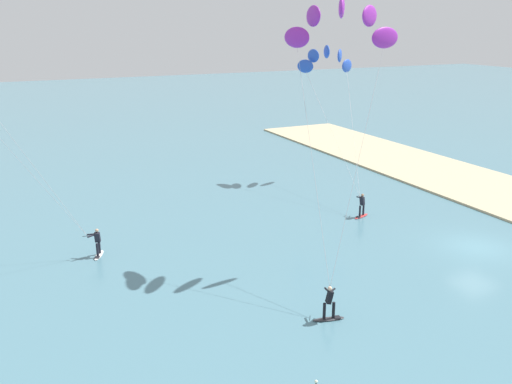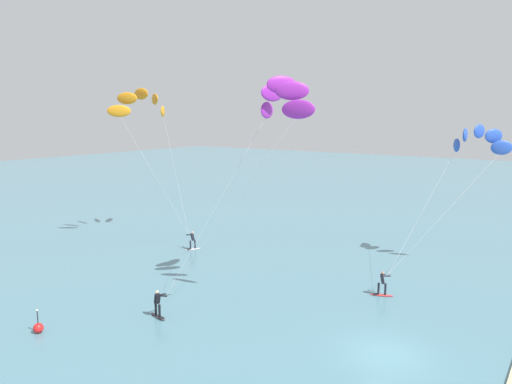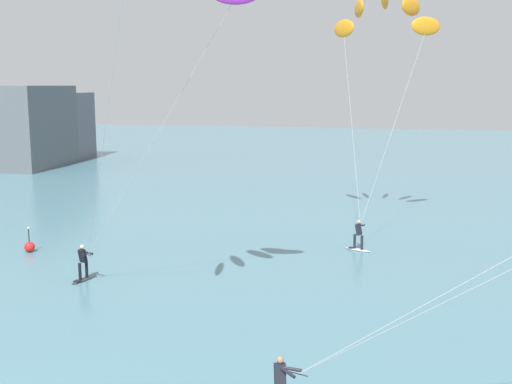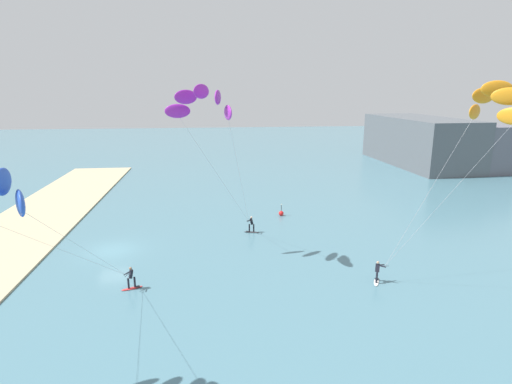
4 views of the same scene
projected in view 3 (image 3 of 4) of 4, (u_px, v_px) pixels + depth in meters
kitesurfer_far_out at (384, 21)px, 38.26m from camera, size 6.69×8.68×14.51m
marker_buoy at (30, 247)px, 33.75m from camera, size 0.56×0.56×1.38m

